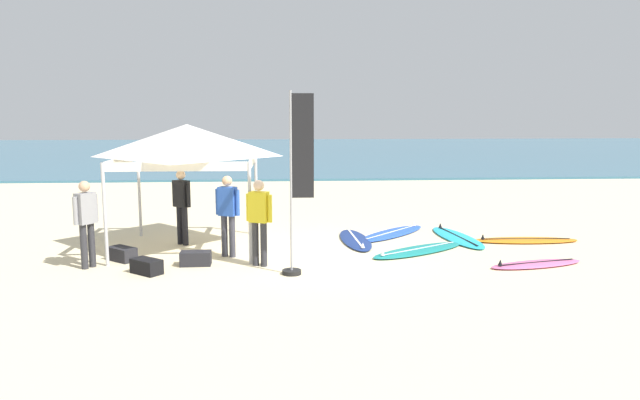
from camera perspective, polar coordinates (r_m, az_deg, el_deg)
ground_plane at (r=12.58m, az=-2.75°, el=-5.38°), size 80.00×80.00×0.00m
sea at (r=43.62m, az=-3.40°, el=4.67°), size 80.00×36.00×0.10m
canopy_tent at (r=13.20m, az=-12.69°, el=5.57°), size 2.94×2.94×2.75m
surfboard_orange at (r=14.68m, az=19.16°, el=-3.67°), size 2.48×0.75×0.19m
surfboard_cyan at (r=14.56m, az=13.08°, el=-3.51°), size 1.02×2.61×0.19m
surfboard_pink at (r=12.52m, az=20.11°, el=-5.80°), size 2.10×1.01×0.19m
surfboard_blue at (r=14.76m, az=6.96°, el=-3.19°), size 2.26×2.33×0.19m
surfboard_teal at (r=13.07m, az=9.48°, el=-4.79°), size 2.54×1.94×0.19m
surfboard_navy at (r=13.94m, az=3.42°, el=-3.84°), size 0.76×2.42×0.19m
person_blue at (r=12.43m, az=-8.89°, el=-0.99°), size 0.52×0.34×1.71m
person_yellow at (r=11.61m, az=-5.88°, el=-1.61°), size 0.51×0.35×1.71m
person_grey at (r=12.26m, az=-21.62°, el=-1.63°), size 0.39×0.47×1.71m
person_black at (r=13.76m, az=-13.20°, el=-0.19°), size 0.44×0.40×1.71m
banner_flag at (r=10.88m, az=-2.20°, el=0.86°), size 0.60×0.36×3.40m
gear_bag_near_tent at (r=12.02m, az=-11.89°, el=-5.53°), size 0.61×0.34×0.28m
gear_bag_by_pole at (r=11.65m, az=-16.38°, el=-6.16°), size 0.67×0.63×0.28m
gear_bag_on_sand at (r=12.78m, az=-18.53°, el=-4.96°), size 0.67×0.63×0.28m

